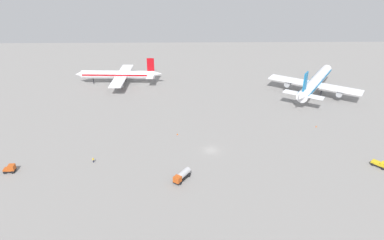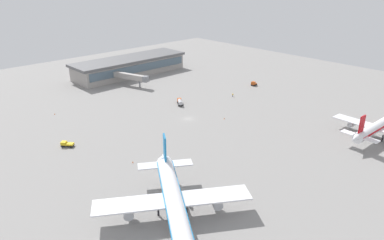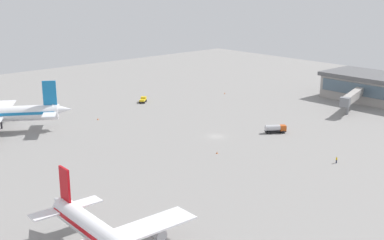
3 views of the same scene
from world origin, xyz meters
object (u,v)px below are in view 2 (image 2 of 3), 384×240
Objects in this scene: airplane_at_gate at (174,202)px; ground_crew_worker at (233,95)px; pushback_tractor at (67,144)px; airplane_taxiing at (379,126)px; safety_cone_far_side at (55,114)px; baggage_tug at (254,84)px; safety_cone_mid_apron at (224,118)px; safety_cone_near_gate at (133,162)px; fuel_truck at (180,102)px.

airplane_at_gate is 26.54× the size of ground_crew_worker.
pushback_tractor is at bearing -146.39° from airplane_at_gate.
airplane_taxiing is at bearing 51.26° from ground_crew_worker.
ground_crew_worker is 84.68m from safety_cone_far_side.
baggage_tug reaches higher than safety_cone_mid_apron.
airplane_at_gate is at bearing 172.76° from airplane_taxiing.
safety_cone_far_side is at bearing -58.63° from pushback_tractor.
safety_cone_mid_apron is at bearing -174.13° from safety_cone_near_gate.
pushback_tractor is 109.23m from baggage_tug.
airplane_at_gate is 9.74× the size of pushback_tractor.
airplane_taxiing is 115.76m from pushback_tractor.
baggage_tug is 5.52× the size of safety_cone_near_gate.
fuel_truck is 56.31m from safety_cone_far_side.
safety_cone_far_side is at bearing 128.87° from airplane_taxiing.
fuel_truck is 10.48× the size of safety_cone_near_gate.
safety_cone_mid_apron is (-60.07, -37.28, -5.25)m from airplane_at_gate.
pushback_tractor is 1.38× the size of baggage_tug.
baggage_tug is (-108.29, -59.20, -4.40)m from airplane_at_gate.
safety_cone_mid_apron is (-1.89, 26.55, -1.09)m from fuel_truck.
airplane_at_gate reaches higher than airplane_taxiing.
baggage_tug is at bearing -164.65° from safety_cone_near_gate.
safety_cone_near_gate is (98.84, 27.13, -0.86)m from baggage_tug.
airplane_taxiing is at bearing -170.72° from pushback_tractor.
airplane_at_gate is 73.87× the size of safety_cone_far_side.
fuel_truck is (-58.18, -63.83, -4.17)m from airplane_at_gate.
airplane_at_gate is 92.47m from safety_cone_far_side.
safety_cone_mid_apron is at bearing -150.65° from pushback_tractor.
airplane_at_gate is 90.02m from airplane_taxiing.
safety_cone_far_side is (-9.34, -91.84, -5.25)m from airplane_at_gate.
airplane_at_gate reaches higher than fuel_truck.
ground_crew_worker is 2.78× the size of safety_cone_far_side.
safety_cone_mid_apron is at bearing -141.97° from fuel_truck.
safety_cone_near_gate is at bearing 5.87° from safety_cone_mid_apron.
airplane_taxiing is 69.35× the size of safety_cone_near_gate.
safety_cone_far_side is (76.00, -37.34, -0.55)m from ground_crew_worker.
pushback_tractor is (59.11, 5.47, -0.42)m from fuel_truck.
airplane_at_gate is 58.55m from pushback_tractor.
safety_cone_mid_apron and safety_cone_far_side have the same top height.
baggage_tug is 104.20m from safety_cone_far_side.
airplane_taxiing is at bearing -124.73° from fuel_truck.
fuel_truck is 10.48× the size of safety_cone_far_side.
airplane_taxiing reaches higher than safety_cone_far_side.
airplane_at_gate is at bearing 171.61° from fuel_truck.
ground_crew_worker is (-27.16, 9.33, -0.54)m from fuel_truck.
pushback_tractor is 35.03m from safety_cone_far_side.
safety_cone_mid_apron is (28.73, -51.96, -4.30)m from airplane_taxiing.
ground_crew_worker is 2.78× the size of safety_cone_near_gate.
fuel_truck is at bearing -60.57° from ground_crew_worker.
baggage_tug reaches higher than ground_crew_worker.
airplane_taxiing is at bearing 126.72° from safety_cone_far_side.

